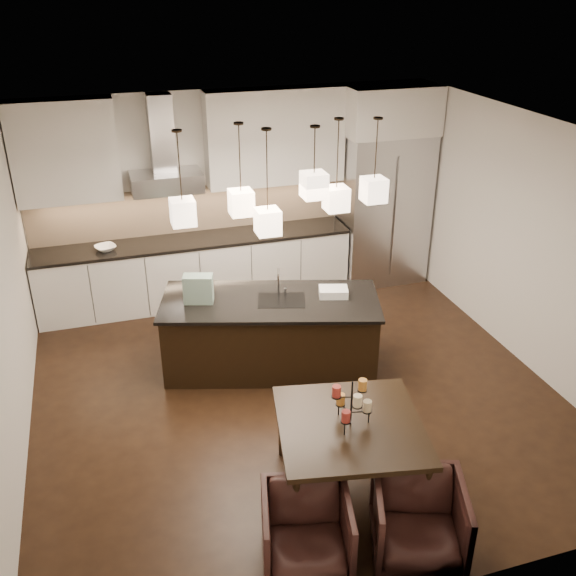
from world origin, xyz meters
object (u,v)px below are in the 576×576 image
object	(u,v)px
island_body	(271,335)
armchair_left	(307,531)
refrigerator	(383,209)
dining_table	(349,457)
armchair_right	(418,520)

from	to	relation	value
island_body	armchair_left	size ratio (longest dim) A/B	3.40
refrigerator	dining_table	size ratio (longest dim) A/B	1.78
dining_table	armchair_right	size ratio (longest dim) A/B	1.69
dining_table	armchair_right	xyz separation A→B (m)	(0.27, -0.79, -0.04)
refrigerator	armchair_left	size ratio (longest dim) A/B	3.12
dining_table	armchair_right	bearing A→B (deg)	-60.66
armchair_left	island_body	bearing A→B (deg)	93.05
island_body	armchair_left	bearing A→B (deg)	-83.67
island_body	armchair_right	world-z (taller)	island_body
dining_table	armchair_right	distance (m)	0.83
island_body	armchair_left	xyz separation A→B (m)	(-0.49, -2.75, -0.10)
island_body	dining_table	bearing A→B (deg)	-70.75
refrigerator	island_body	distance (m)	2.95
refrigerator	dining_table	xyz separation A→B (m)	(-2.10, -3.97, -0.71)
island_body	armchair_right	bearing A→B (deg)	-66.31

